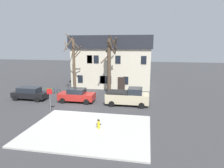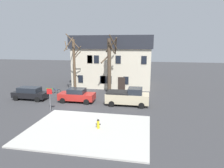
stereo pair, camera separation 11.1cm
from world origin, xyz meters
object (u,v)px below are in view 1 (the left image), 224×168
object	(u,v)px
tree_bare_near	(74,64)
fire_hydrant	(99,124)
bicycle_leaning	(56,91)
car_black_wagon	(30,93)
pickup_truck_beige	(128,97)
building_main	(114,60)
tree_bare_mid	(109,64)
street_sign_pole	(50,95)
car_red_sedan	(77,95)

from	to	relation	value
tree_bare_near	fire_hydrant	distance (m)	14.11
tree_bare_near	bicycle_leaning	bearing A→B (deg)	-156.81
car_black_wagon	pickup_truck_beige	size ratio (longest dim) A/B	0.89
building_main	bicycle_leaning	distance (m)	11.56
tree_bare_mid	street_sign_pole	bearing A→B (deg)	-119.12
tree_bare_near	bicycle_leaning	xyz separation A→B (m)	(-2.50, -1.07, -3.97)
tree_bare_near	tree_bare_mid	bearing A→B (deg)	2.83
pickup_truck_beige	bicycle_leaning	world-z (taller)	pickup_truck_beige
street_sign_pole	fire_hydrant	bearing A→B (deg)	-29.22
building_main	street_sign_pole	bearing A→B (deg)	-105.33
bicycle_leaning	building_main	bearing A→B (deg)	48.66
tree_bare_near	pickup_truck_beige	distance (m)	10.11
pickup_truck_beige	bicycle_leaning	distance (m)	11.46
building_main	car_red_sedan	world-z (taller)	building_main
car_red_sedan	bicycle_leaning	distance (m)	5.64
car_black_wagon	car_red_sedan	distance (m)	6.40
tree_bare_mid	bicycle_leaning	distance (m)	8.82
street_sign_pole	bicycle_leaning	xyz separation A→B (m)	(-2.95, 7.28, -1.45)
tree_bare_mid	car_black_wagon	world-z (taller)	tree_bare_mid
building_main	tree_bare_near	distance (m)	8.50
car_black_wagon	building_main	bearing A→B (deg)	52.09
car_black_wagon	bicycle_leaning	bearing A→B (deg)	61.47
tree_bare_near	fire_hydrant	bearing A→B (deg)	-60.55
building_main	tree_bare_mid	size ratio (longest dim) A/B	1.57
car_red_sedan	street_sign_pole	size ratio (longest dim) A/B	1.73
tree_bare_near	street_sign_pole	size ratio (longest dim) A/B	3.32
street_sign_pole	tree_bare_near	bearing A→B (deg)	93.07
tree_bare_mid	pickup_truck_beige	bearing A→B (deg)	-56.60
building_main	bicycle_leaning	world-z (taller)	building_main
car_black_wagon	car_red_sedan	size ratio (longest dim) A/B	1.01
tree_bare_near	tree_bare_mid	world-z (taller)	tree_bare_near
bicycle_leaning	street_sign_pole	bearing A→B (deg)	-67.94
tree_bare_near	pickup_truck_beige	xyz separation A→B (m)	(8.40, -4.53, -3.32)
fire_hydrant	tree_bare_mid	bearing A→B (deg)	96.80
car_black_wagon	bicycle_leaning	xyz separation A→B (m)	(1.91, 3.51, -0.49)
car_black_wagon	bicycle_leaning	world-z (taller)	car_black_wagon
building_main	tree_bare_near	bearing A→B (deg)	-123.42
fire_hydrant	car_red_sedan	bearing A→B (deg)	122.43
car_black_wagon	car_red_sedan	bearing A→B (deg)	1.20
building_main	car_black_wagon	xyz separation A→B (m)	(-9.09, -11.67, -3.44)
car_black_wagon	fire_hydrant	bearing A→B (deg)	-33.19
car_black_wagon	bicycle_leaning	size ratio (longest dim) A/B	2.66
building_main	car_black_wagon	size ratio (longest dim) A/B	2.90
tree_bare_mid	tree_bare_near	bearing A→B (deg)	-177.17
building_main	bicycle_leaning	size ratio (longest dim) A/B	7.71
fire_hydrant	bicycle_leaning	xyz separation A→B (m)	(-9.19, 10.76, -0.18)
building_main	car_black_wagon	bearing A→B (deg)	-127.91
tree_bare_mid	fire_hydrant	world-z (taller)	tree_bare_mid
building_main	fire_hydrant	xyz separation A→B (m)	(2.00, -18.93, -3.75)
fire_hydrant	street_sign_pole	bearing A→B (deg)	150.78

